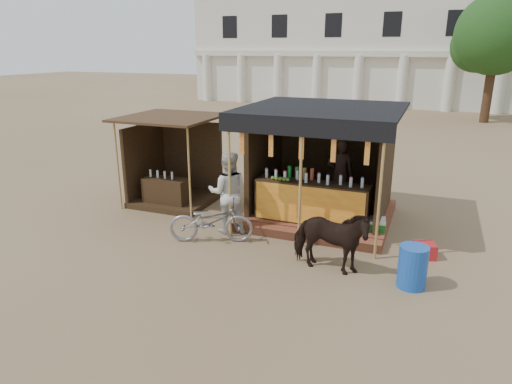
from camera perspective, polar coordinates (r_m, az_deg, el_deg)
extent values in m
plane|color=#846B4C|center=(8.91, -3.84, -9.67)|extent=(120.00, 120.00, 0.00)
cube|color=brown|center=(11.61, 8.07, -2.58)|extent=(3.40, 2.80, 0.22)
cube|color=brown|center=(10.22, 5.97, -5.43)|extent=(3.40, 0.35, 0.20)
cube|color=#3B2815|center=(10.55, 6.97, -1.25)|extent=(2.60, 0.55, 0.95)
cube|color=orange|center=(10.29, 6.56, -1.73)|extent=(2.50, 0.02, 0.88)
cube|color=#3B2815|center=(12.41, 9.72, 5.20)|extent=(3.00, 0.12, 2.50)
cube|color=#3B2815|center=(11.64, 1.15, 4.64)|extent=(0.12, 2.50, 2.50)
cube|color=#3B2815|center=(10.99, 15.99, 3.17)|extent=(0.12, 2.50, 2.50)
cube|color=black|center=(10.80, 8.41, 10.34)|extent=(3.60, 3.60, 0.06)
cube|color=black|center=(9.12, 5.72, 7.99)|extent=(3.60, 0.06, 0.36)
cylinder|color=tan|center=(9.96, -3.32, 1.81)|extent=(0.06, 0.06, 2.75)
cylinder|color=tan|center=(9.42, 5.55, 0.83)|extent=(0.06, 0.06, 2.75)
cylinder|color=tan|center=(9.14, 15.23, -0.25)|extent=(0.06, 0.06, 2.75)
cube|color=red|center=(9.65, -1.78, 6.36)|extent=(0.10, 0.02, 0.55)
cube|color=red|center=(9.41, 1.88, 6.07)|extent=(0.10, 0.02, 0.55)
cube|color=red|center=(9.22, 5.70, 5.75)|extent=(0.10, 0.02, 0.55)
cube|color=red|center=(9.07, 9.67, 5.39)|extent=(0.10, 0.02, 0.55)
cube|color=red|center=(8.96, 13.74, 4.99)|extent=(0.10, 0.02, 0.55)
imported|color=black|center=(11.32, 10.44, 2.16)|extent=(0.74, 0.57, 1.81)
cube|color=#3B2815|center=(12.83, -9.89, -0.87)|extent=(2.00, 2.00, 0.15)
cube|color=#3B2815|center=(13.35, -8.00, 4.30)|extent=(1.90, 0.10, 2.10)
cube|color=#3B2815|center=(13.07, -13.68, 3.68)|extent=(0.10, 1.90, 2.10)
cube|color=#472D19|center=(12.22, -10.69, 9.16)|extent=(2.40, 2.40, 0.06)
cylinder|color=tan|center=(12.29, -16.89, 3.15)|extent=(0.05, 0.05, 2.35)
cylinder|color=tan|center=(11.13, -8.33, 2.28)|extent=(0.05, 0.05, 2.35)
cube|color=#3B2815|center=(12.33, -11.16, -0.12)|extent=(1.20, 0.50, 0.80)
imported|color=black|center=(8.67, 9.21, -5.93)|extent=(1.59, 0.81, 1.30)
imported|color=gray|center=(9.99, -5.64, -3.62)|extent=(1.93, 1.25, 0.96)
imported|color=beige|center=(10.36, -3.48, -0.05)|extent=(1.11, 0.99, 1.89)
cylinder|color=#1648A7|center=(8.61, 18.98, -8.83)|extent=(0.66, 0.66, 0.77)
cube|color=#A81C1E|center=(9.94, 20.34, -6.83)|extent=(0.49, 0.49, 0.31)
cube|color=#1A751F|center=(10.54, 14.06, -4.56)|extent=(0.67, 0.50, 0.40)
cube|color=white|center=(10.45, 14.16, -3.39)|extent=(0.69, 0.52, 0.06)
cube|color=silver|center=(37.54, 13.83, 16.97)|extent=(26.00, 7.00, 8.00)
cube|color=silver|center=(33.98, 12.87, 16.51)|extent=(26.00, 0.50, 0.40)
cylinder|color=silver|center=(37.88, -6.10, 14.02)|extent=(0.70, 0.70, 3.60)
cylinder|color=silver|center=(36.59, -1.80, 13.99)|extent=(0.70, 0.70, 3.60)
cylinder|color=silver|center=(35.51, 2.79, 13.87)|extent=(0.70, 0.70, 3.60)
cylinder|color=silver|center=(34.66, 7.62, 13.65)|extent=(0.70, 0.70, 3.60)
cylinder|color=silver|center=(34.05, 12.65, 13.32)|extent=(0.70, 0.70, 3.60)
cylinder|color=silver|center=(33.70, 17.81, 12.88)|extent=(0.70, 0.70, 3.60)
cylinder|color=silver|center=(33.62, 23.01, 12.33)|extent=(0.70, 0.70, 3.60)
cylinder|color=silver|center=(33.80, 28.17, 11.69)|extent=(0.70, 0.70, 3.60)
cylinder|color=#382314|center=(29.32, 27.09, 11.64)|extent=(0.50, 0.50, 4.00)
sphere|color=#224C1A|center=(29.26, 27.88, 17.06)|extent=(4.40, 4.40, 4.40)
sphere|color=#224C1A|center=(29.79, 26.02, 16.12)|extent=(2.99, 2.99, 2.99)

